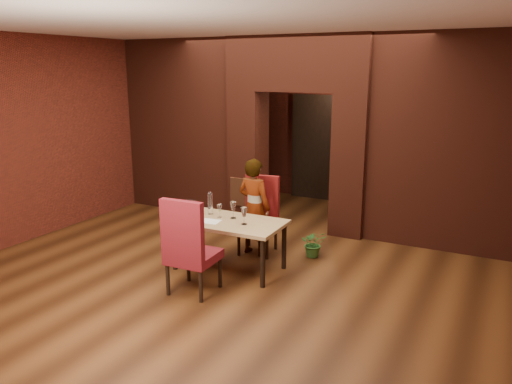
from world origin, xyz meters
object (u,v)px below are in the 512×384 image
at_px(dining_table, 229,245).
at_px(wine_glass_b, 233,210).
at_px(wine_glass_c, 244,216).
at_px(wine_bucket, 190,209).
at_px(person_seated, 254,207).
at_px(potted_plant, 314,243).
at_px(chair_far, 258,216).
at_px(water_bottle, 210,203).
at_px(chair_near, 193,245).
at_px(wine_glass_a, 220,211).

distance_m(dining_table, wine_glass_b, 0.48).
distance_m(wine_glass_c, wine_bucket, 0.84).
height_order(person_seated, potted_plant, person_seated).
distance_m(chair_far, wine_bucket, 1.06).
relative_size(dining_table, wine_glass_c, 6.43).
bearing_deg(dining_table, chair_far, 84.80).
relative_size(person_seated, water_bottle, 4.43).
relative_size(chair_near, wine_glass_c, 5.30).
height_order(wine_glass_a, wine_glass_b, wine_glass_b).
relative_size(wine_glass_a, wine_glass_b, 0.80).
bearing_deg(chair_far, dining_table, -102.26).
relative_size(dining_table, potted_plant, 3.65).
bearing_deg(wine_glass_b, potted_plant, 44.23).
xyz_separation_m(dining_table, chair_near, (-0.03, -0.81, 0.26)).
bearing_deg(water_bottle, wine_glass_a, -23.11).
bearing_deg(chair_near, person_seated, -94.76).
relative_size(chair_far, wine_bucket, 5.20).
relative_size(chair_far, person_seated, 0.79).
height_order(dining_table, person_seated, person_seated).
xyz_separation_m(wine_glass_b, wine_glass_c, (0.26, -0.17, -0.00)).
distance_m(wine_glass_b, wine_glass_c, 0.31).
height_order(wine_glass_c, water_bottle, water_bottle).
height_order(person_seated, wine_glass_a, person_seated).
relative_size(chair_far, water_bottle, 3.51).
relative_size(chair_far, chair_near, 0.94).
distance_m(chair_near, wine_glass_b, 0.95).
distance_m(dining_table, chair_near, 0.85).
xyz_separation_m(chair_near, wine_glass_c, (0.28, 0.76, 0.20)).
relative_size(wine_glass_b, water_bottle, 0.71).
distance_m(chair_far, wine_glass_b, 0.67).
relative_size(wine_glass_b, wine_bucket, 1.06).
xyz_separation_m(chair_far, water_bottle, (-0.45, -0.58, 0.28)).
bearing_deg(chair_far, chair_near, -101.21).
relative_size(chair_near, person_seated, 0.85).
bearing_deg(chair_near, chair_far, -95.48).
xyz_separation_m(wine_bucket, potted_plant, (1.44, 1.03, -0.60)).
bearing_deg(dining_table, person_seated, 86.28).
distance_m(dining_table, person_seated, 0.77).
relative_size(wine_glass_c, potted_plant, 0.57).
relative_size(wine_bucket, water_bottle, 0.67).
xyz_separation_m(wine_glass_b, wine_bucket, (-0.58, -0.19, -0.01)).
height_order(chair_far, potted_plant, chair_far).
distance_m(wine_glass_c, potted_plant, 1.32).
bearing_deg(wine_bucket, wine_glass_a, 19.29).
xyz_separation_m(chair_far, person_seated, (-0.02, -0.07, 0.15)).
distance_m(chair_far, person_seated, 0.17).
bearing_deg(person_seated, potted_plant, -153.37).
xyz_separation_m(wine_glass_a, wine_glass_b, (0.18, 0.05, 0.02)).
distance_m(dining_table, wine_glass_a, 0.48).
distance_m(wine_glass_b, potted_plant, 1.34).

